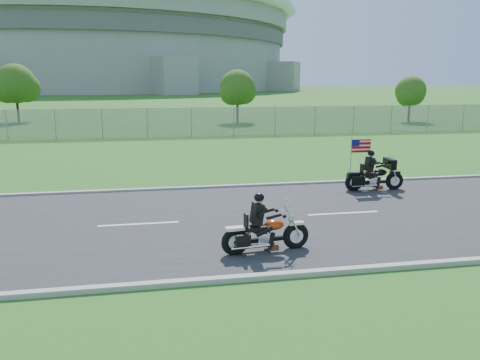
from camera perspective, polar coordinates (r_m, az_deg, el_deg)
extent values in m
plane|color=#27591B|center=(13.38, -3.63, -5.10)|extent=(420.00, 420.00, 0.00)
cube|color=#28282B|center=(13.37, -3.63, -5.01)|extent=(120.00, 8.00, 0.04)
cube|color=#9E9B93|center=(17.25, -5.18, -0.95)|extent=(120.00, 0.18, 0.12)
cube|color=#9E9B93|center=(9.60, -0.77, -11.97)|extent=(120.00, 0.18, 0.12)
cube|color=gray|center=(33.02, -16.47, 6.62)|extent=(60.00, 0.03, 2.00)
cylinder|color=#A3A099|center=(183.72, -16.46, 13.72)|extent=(130.00, 130.00, 20.00)
cylinder|color=#605E5B|center=(184.09, -16.59, 15.90)|extent=(132.00, 132.00, 4.00)
cylinder|color=#A3A099|center=(184.61, -16.71, 17.75)|extent=(134.00, 134.00, 6.00)
torus|color=white|center=(185.06, -16.79, 18.98)|extent=(140.40, 140.40, 4.40)
cylinder|color=#382316|center=(43.41, -0.32, 8.72)|extent=(0.22, 0.22, 2.52)
sphere|color=#284A13|center=(43.33, -0.32, 11.21)|extent=(3.20, 3.20, 3.20)
sphere|color=#284A13|center=(43.93, 0.41, 10.76)|extent=(2.40, 2.40, 2.40)
sphere|color=#284A13|center=(42.86, -0.98, 10.60)|extent=(2.24, 2.24, 2.24)
cylinder|color=#382316|center=(48.42, -25.49, 8.08)|extent=(0.22, 0.22, 2.80)
sphere|color=#284A13|center=(48.35, -25.72, 10.55)|extent=(3.60, 3.60, 3.60)
sphere|color=#284A13|center=(48.70, -24.68, 10.18)|extent=(2.70, 2.70, 2.70)
sphere|color=#284A13|center=(48.09, -26.54, 9.87)|extent=(2.52, 2.52, 2.52)
cylinder|color=#382316|center=(47.03, 19.92, 8.10)|extent=(0.22, 0.22, 2.24)
sphere|color=#284A13|center=(46.96, 20.07, 10.14)|extent=(2.80, 2.80, 2.80)
sphere|color=#284A13|center=(47.61, 20.38, 9.75)|extent=(2.10, 2.10, 2.10)
sphere|color=#284A13|center=(46.42, 19.72, 9.65)|extent=(1.96, 1.96, 1.96)
torus|color=black|center=(11.25, 6.80, -6.75)|extent=(0.67, 0.23, 0.65)
torus|color=black|center=(10.77, -0.62, -7.55)|extent=(0.67, 0.23, 0.65)
ellipsoid|color=#BB350D|center=(10.95, 4.16, -5.48)|extent=(0.52, 0.34, 0.25)
cube|color=black|center=(10.81, 1.87, -5.89)|extent=(0.51, 0.32, 0.11)
cube|color=black|center=(10.72, 2.10, -4.12)|extent=(0.25, 0.37, 0.49)
sphere|color=black|center=(10.63, 2.35, -2.14)|extent=(0.26, 0.26, 0.24)
cube|color=silver|center=(10.95, 5.92, -3.20)|extent=(0.08, 0.41, 0.35)
torus|color=black|center=(17.87, 18.30, -0.09)|extent=(0.67, 0.18, 0.67)
torus|color=black|center=(17.23, 13.72, -0.26)|extent=(0.67, 0.18, 0.67)
ellipsoid|color=black|center=(17.55, 16.70, 0.88)|extent=(0.52, 0.30, 0.25)
cube|color=black|center=(17.37, 15.29, 0.73)|extent=(0.51, 0.29, 0.11)
cube|color=black|center=(17.32, 15.49, 1.88)|extent=(0.23, 0.37, 0.50)
sphere|color=black|center=(17.27, 15.70, 3.15)|extent=(0.25, 0.25, 0.24)
cube|color=black|center=(17.65, 17.78, 1.92)|extent=(0.22, 0.73, 0.36)
cube|color=#B70C11|center=(17.28, 14.54, 4.04)|extent=(0.73, 0.04, 0.47)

